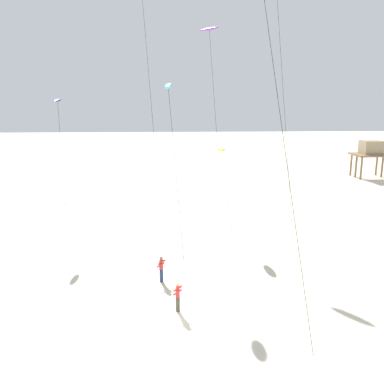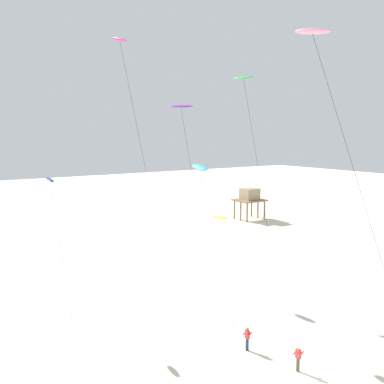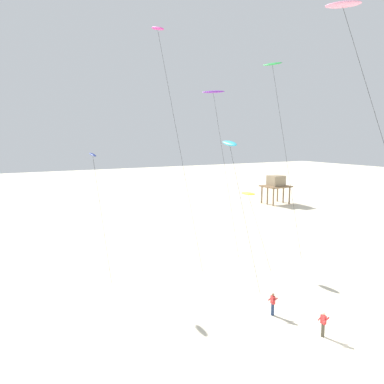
{
  "view_description": "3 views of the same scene",
  "coord_description": "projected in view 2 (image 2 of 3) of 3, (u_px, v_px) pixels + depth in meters",
  "views": [
    {
      "loc": [
        0.22,
        -18.81,
        11.15
      ],
      "look_at": [
        1.85,
        10.49,
        4.51
      ],
      "focal_mm": 37.75,
      "sensor_mm": 36.0,
      "label": 1
    },
    {
      "loc": [
        -18.53,
        -15.52,
        14.79
      ],
      "look_at": [
        0.52,
        13.08,
        10.03
      ],
      "focal_mm": 39.01,
      "sensor_mm": 36.0,
      "label": 2
    },
    {
      "loc": [
        -17.09,
        -13.77,
        12.7
      ],
      "look_at": [
        -1.66,
        14.71,
        7.77
      ],
      "focal_mm": 33.65,
      "sensor_mm": 36.0,
      "label": 3
    }
  ],
  "objects": [
    {
      "name": "ground_plane",
      "position": [
        305.0,
        383.0,
        25.0
      ],
      "size": [
        260.0,
        260.0,
        0.0
      ],
      "primitive_type": "plane",
      "color": "beige"
    },
    {
      "name": "kite_purple",
      "position": [
        181.0,
        109.0,
        41.5
      ],
      "size": [
        2.1,
        5.02,
        17.8
      ],
      "color": "purple",
      "rests_on": "ground"
    },
    {
      "name": "kite_pink",
      "position": [
        313.0,
        34.0,
        28.0
      ],
      "size": [
        2.88,
        8.82,
        22.06
      ],
      "color": "pink",
      "rests_on": "ground"
    },
    {
      "name": "kite_yellow",
      "position": [
        220.0,
        218.0,
        38.3
      ],
      "size": [
        1.18,
        3.83,
        7.4
      ],
      "color": "yellow",
      "rests_on": "ground"
    },
    {
      "name": "kite_cyan",
      "position": [
        200.0,
        169.0,
        32.86
      ],
      "size": [
        1.31,
        4.38,
        12.6
      ],
      "color": "#33BFE0",
      "rests_on": "ground"
    },
    {
      "name": "kite_magenta",
      "position": [
        120.0,
        43.0,
        37.61
      ],
      "size": [
        2.17,
        7.38,
        23.83
      ],
      "color": "#D8339E",
      "rests_on": "ground"
    },
    {
      "name": "kite_green",
      "position": [
        244.0,
        82.0,
        41.21
      ],
      "size": [
        1.78,
        5.48,
        20.61
      ],
      "color": "green",
      "rests_on": "ground"
    },
    {
      "name": "kite_navy",
      "position": [
        50.0,
        183.0,
        33.31
      ],
      "size": [
        0.92,
        3.24,
        11.41
      ],
      "color": "navy",
      "rests_on": "ground"
    },
    {
      "name": "kite_flyer_nearest",
      "position": [
        298.0,
        358.0,
        26.11
      ],
      "size": [
        0.54,
        0.56,
        1.67
      ],
      "color": "#4C4738",
      "rests_on": "ground"
    },
    {
      "name": "kite_flyer_middle",
      "position": [
        247.0,
        338.0,
        28.66
      ],
      "size": [
        0.57,
        0.6,
        1.67
      ],
      "color": "navy",
      "rests_on": "ground"
    },
    {
      "name": "stilt_house",
      "position": [
        250.0,
        197.0,
        72.77
      ],
      "size": [
        4.99,
        4.19,
        5.47
      ],
      "color": "#846647",
      "rests_on": "ground"
    }
  ]
}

